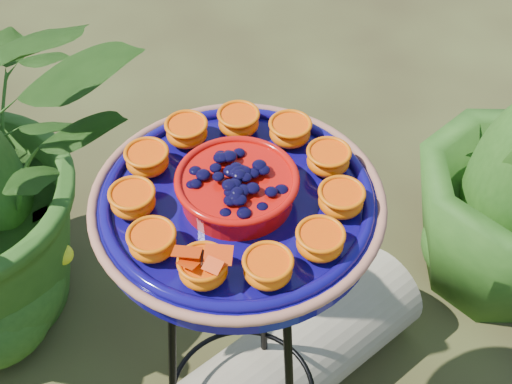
{
  "coord_description": "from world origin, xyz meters",
  "views": [
    {
      "loc": [
        0.18,
        -0.62,
        1.61
      ],
      "look_at": [
        0.1,
        0.08,
        0.87
      ],
      "focal_mm": 50.0,
      "sensor_mm": 36.0,
      "label": 1
    }
  ],
  "objects": [
    {
      "name": "feeder_dish",
      "position": [
        0.07,
        0.08,
        0.85
      ],
      "size": [
        0.49,
        0.49,
        0.1
      ],
      "rotation": [
        0.0,
        0.0,
        -0.2
      ],
      "color": "#0D075A",
      "rests_on": "tripod_stand"
    },
    {
      "name": "tripod_stand",
      "position": [
        0.07,
        0.08,
        0.5
      ],
      "size": [
        0.35,
        0.35,
        0.82
      ],
      "rotation": [
        0.0,
        0.0,
        -0.2
      ],
      "color": "black",
      "rests_on": "ground"
    },
    {
      "name": "driftwood_log",
      "position": [
        0.17,
        0.27,
        0.11
      ],
      "size": [
        0.62,
        0.64,
        0.22
      ],
      "primitive_type": "cylinder",
      "rotation": [
        0.0,
        1.57,
        0.81
      ],
      "color": "gray",
      "rests_on": "ground"
    }
  ]
}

